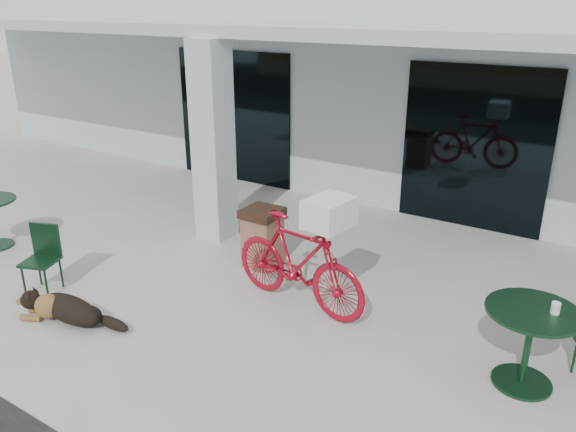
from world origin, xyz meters
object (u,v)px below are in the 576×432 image
Objects in this scene: trash_receptacle at (263,237)px; cafe_table_far at (527,348)px; dog at (69,308)px; cafe_chair_near at (40,261)px; bicycle at (298,262)px.

cafe_table_far is at bearing -12.22° from trash_receptacle.
dog is at bearing -112.53° from trash_receptacle.
cafe_chair_near is at bearing -166.16° from cafe_table_far.
trash_receptacle is (-1.04, 0.71, -0.16)m from bicycle.
cafe_table_far is 3.86m from trash_receptacle.
cafe_chair_near is 1.00× the size of cafe_table_far.
cafe_table_far reaches higher than dog.
trash_receptacle is at bearing 62.98° from bicycle.
cafe_table_far is at bearing -6.80° from cafe_chair_near.
dog is (-2.09, -1.82, -0.41)m from bicycle.
trash_receptacle is (1.05, 2.53, 0.25)m from dog.
bicycle is at bearing -34.26° from trash_receptacle.
trash_receptacle is at bearing 27.78° from cafe_chair_near.
trash_receptacle reaches higher than dog.
dog is 1.27× the size of trash_receptacle.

